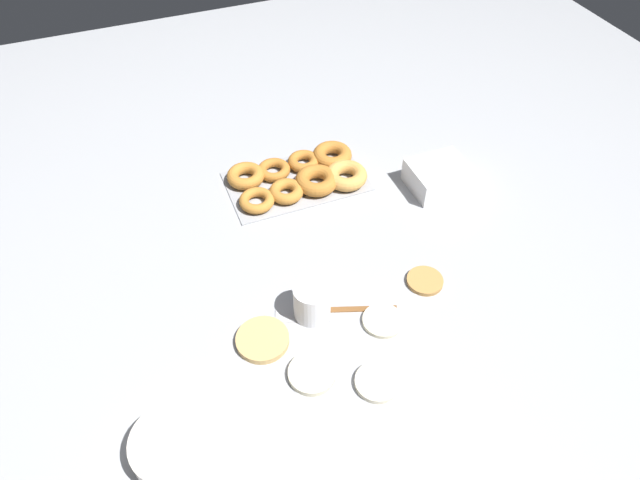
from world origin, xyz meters
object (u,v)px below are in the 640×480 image
pancake_0 (377,382)px  pancake_1 (312,373)px  donut_tray (303,176)px  spatula (316,310)px  pancake_4 (263,340)px  pancake_2 (425,281)px  paper_cup (312,301)px  container_stack (438,176)px  pancake_3 (383,321)px  batter_bowl (175,447)px

pancake_0 → pancake_1: 0.13m
donut_tray → spatula: bearing=73.6°
pancake_0 → pancake_4: (0.18, -0.18, 0.00)m
pancake_1 → pancake_2: size_ratio=1.16×
pancake_1 → donut_tray: bearing=-108.5°
paper_cup → pancake_2: bearing=177.1°
container_stack → pancake_4: bearing=27.2°
pancake_2 → pancake_1: bearing=21.6°
paper_cup → pancake_0: bearing=105.5°
pancake_4 → donut_tray: bearing=-119.6°
container_stack → spatula: size_ratio=0.57×
pancake_4 → spatula: size_ratio=0.43×
pancake_3 → paper_cup: paper_cup is taller
donut_tray → paper_cup: (0.13, 0.42, 0.02)m
pancake_0 → pancake_2: size_ratio=1.07×
pancake_0 → paper_cup: size_ratio=1.05×
donut_tray → batter_bowl: batter_bowl is taller
pancake_1 → container_stack: size_ratio=0.64×
pancake_1 → pancake_2: 0.35m
pancake_2 → spatula: pancake_2 is taller
batter_bowl → spatula: size_ratio=0.58×
pancake_1 → pancake_4: size_ratio=0.86×
donut_tray → paper_cup: bearing=72.3°
pancake_4 → paper_cup: paper_cup is taller
batter_bowl → container_stack: 0.93m
pancake_4 → paper_cup: 0.13m
donut_tray → pancake_0: bearing=83.1°
batter_bowl → spatula: 0.40m
pancake_3 → donut_tray: bearing=-90.2°
pancake_3 → donut_tray: size_ratio=0.24×
spatula → pancake_1: bearing=85.3°
container_stack → paper_cup: paper_cup is taller
container_stack → spatula: container_stack is taller
pancake_2 → container_stack: size_ratio=0.55×
pancake_0 → batter_bowl: (0.39, -0.00, 0.02)m
donut_tray → spatula: 0.43m
pancake_2 → batter_bowl: bearing=17.4°
paper_cup → spatula: size_ratio=0.32×
pancake_0 → spatula: 0.21m
paper_cup → pancake_1: bearing=69.0°
pancake_0 → batter_bowl: batter_bowl is taller
pancake_1 → paper_cup: paper_cup is taller
pancake_3 → pancake_4: (0.25, -0.05, 0.00)m
pancake_4 → spatula: 0.14m
pancake_1 → spatula: 0.16m
pancake_4 → paper_cup: size_ratio=1.32×
donut_tray → spatula: size_ratio=1.40×
pancake_1 → donut_tray: 0.59m
pancake_3 → pancake_4: size_ratio=0.79×
pancake_3 → donut_tray: (-0.00, -0.50, 0.01)m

